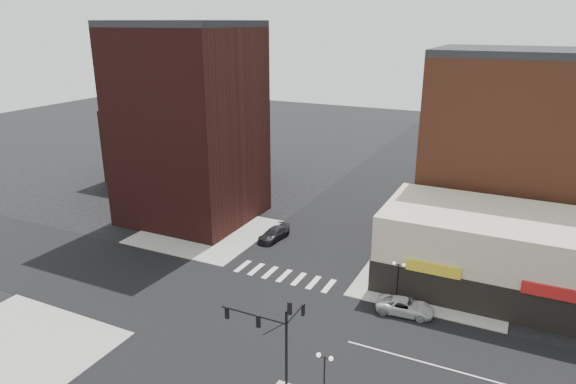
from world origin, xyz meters
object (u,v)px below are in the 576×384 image
at_px(traffic_signal, 276,331).
at_px(dark_sedan_north, 274,234).
at_px(white_suv, 405,306).
at_px(street_lamp_ne, 398,272).
at_px(street_lamp_se_a, 324,367).

bearing_deg(traffic_signal, dark_sedan_north, 117.82).
distance_m(traffic_signal, white_suv, 16.09).
distance_m(street_lamp_ne, white_suv, 3.20).
xyz_separation_m(white_suv, dark_sedan_north, (-18.68, 9.77, 0.00)).
height_order(traffic_signal, dark_sedan_north, traffic_signal).
bearing_deg(white_suv, street_lamp_ne, 33.13).
bearing_deg(street_lamp_ne, white_suv, -51.42).
xyz_separation_m(traffic_signal, dark_sedan_north, (-12.72, 24.10, -4.23)).
height_order(traffic_signal, street_lamp_se_a, traffic_signal).
bearing_deg(traffic_signal, street_lamp_ne, 73.25).
relative_size(white_suv, dark_sedan_north, 1.04).
height_order(white_suv, dark_sedan_north, dark_sedan_north).
height_order(street_lamp_se_a, dark_sedan_north, street_lamp_se_a).
bearing_deg(dark_sedan_north, traffic_signal, -54.47).
relative_size(street_lamp_se_a, street_lamp_ne, 1.00).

